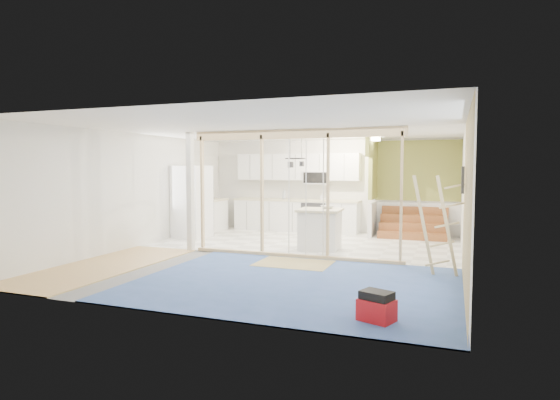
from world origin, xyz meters
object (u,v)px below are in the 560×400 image
(fridge, at_px, (192,202))
(toolbox, at_px, (377,307))
(ladder, at_px, (438,226))
(island, at_px, (320,229))

(fridge, distance_m, toolbox, 7.51)
(ladder, bearing_deg, fridge, 140.33)
(fridge, distance_m, island, 3.65)
(fridge, height_order, toolbox, fridge)
(island, height_order, toolbox, island)
(fridge, xyz_separation_m, ladder, (6.12, -2.33, -0.07))
(island, xyz_separation_m, ladder, (2.54, -1.80, 0.41))
(ladder, bearing_deg, toolbox, -121.22)
(fridge, relative_size, ladder, 1.11)
(island, bearing_deg, ladder, -39.08)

